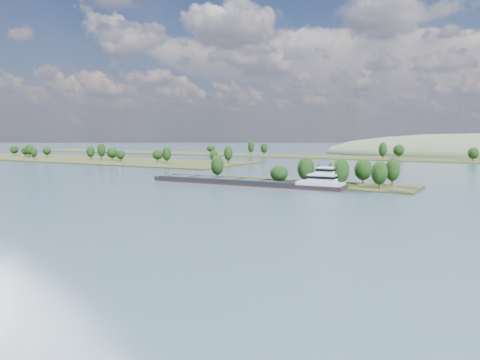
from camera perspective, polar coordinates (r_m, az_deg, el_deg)
The scene contains 7 objects.
ground at distance 159.39m, azimuth -0.29°, elevation -2.55°, with size 1800.00×1800.00×0.00m, color #394F64.
tree_island at distance 209.68m, azimuth 9.23°, elevation 0.43°, with size 100.00×32.12×13.51m.
left_bank at distance 413.66m, azimuth -18.62°, elevation 2.46°, with size 300.00×80.00×14.73m.
back_shoreline at distance 423.71m, azimuth 19.52°, elevation 2.48°, with size 900.00×60.00×15.74m.
hill_west at distance 518.11m, azimuth 27.23°, elevation 2.65°, with size 320.00×160.00×44.00m, color #44563B.
cargo_barge at distance 205.45m, azimuth 2.07°, elevation -0.21°, with size 92.32×12.92×12.46m.
motorboat at distance 330.88m, azimuth -14.47°, elevation 1.83°, with size 1.97×5.24×2.02m, color white.
Camera 1 is at (77.52, -17.28, 23.42)m, focal length 35.00 mm.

